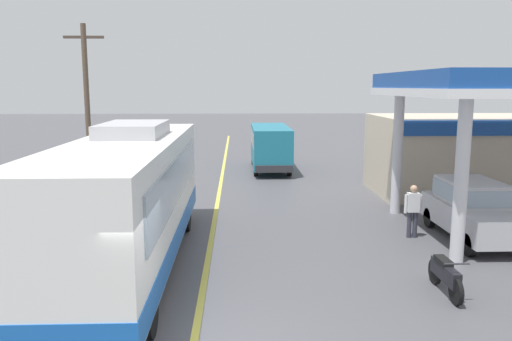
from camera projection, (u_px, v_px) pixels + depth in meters
name	position (u px, v px, depth m)	size (l,w,h in m)	color
ground	(223.00, 170.00, 28.87)	(120.00, 120.00, 0.00)	#4C4C51
lane_divider_stripe	(220.00, 187.00, 23.94)	(0.16, 50.00, 0.01)	#D8CC4C
coach_bus_main	(128.00, 202.00, 13.16)	(2.60, 11.04, 3.69)	white
gas_station_roadside	(479.00, 138.00, 20.23)	(9.10, 11.95, 5.10)	#194799
car_at_pump	(472.00, 207.00, 15.64)	(1.70, 4.20, 1.82)	#B2B2B7
minibus_opposing_lane	(270.00, 144.00, 28.63)	(2.04, 6.13, 2.44)	teal
motorcycle_parked_forecourt	(445.00, 275.00, 11.59)	(0.55, 1.80, 0.92)	black
pedestrian_near_pump	(413.00, 208.00, 15.82)	(0.55, 0.22, 1.66)	#33333F
utility_pole_roadside	(87.00, 103.00, 23.49)	(1.80, 0.24, 7.44)	brown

